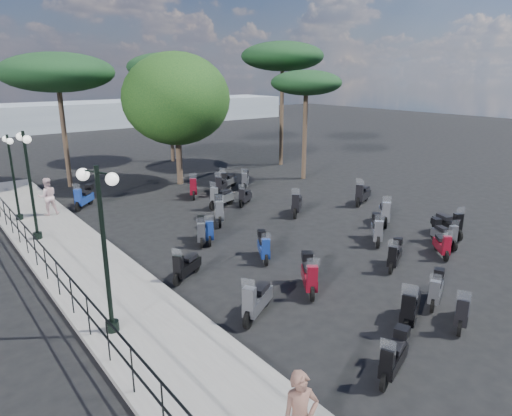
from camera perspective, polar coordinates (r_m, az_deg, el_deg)
ground at (r=17.77m, az=2.45°, el=-4.98°), size 120.00×120.00×0.00m
sidewalk at (r=17.41m, az=-21.09°, el=-6.36°), size 3.00×30.00×0.15m
railing at (r=16.66m, az=-25.44°, el=-4.86°), size 0.04×26.04×1.10m
lamp_post_0 at (r=11.68m, az=-18.50°, el=-3.91°), size 0.67×1.20×4.33m
lamp_post_1 at (r=19.63m, az=-26.46°, el=3.28°), size 0.34×1.26×4.28m
lamp_post_2 at (r=22.72m, az=-28.13°, el=3.99°), size 0.31×1.13×3.83m
pedestrian_far at (r=23.16m, az=-24.62°, el=1.32°), size 0.89×0.71×1.75m
scooter_0 at (r=11.07m, az=16.81°, el=-17.45°), size 1.50×0.75×1.25m
scooter_1 at (r=12.80m, az=0.09°, el=-11.53°), size 1.63×1.05×1.44m
scooter_2 at (r=15.19m, az=-8.71°, el=-7.24°), size 1.45×0.92×1.28m
scooter_3 at (r=18.33m, az=-5.82°, el=-2.89°), size 0.95×1.41×1.27m
scooter_4 at (r=18.21m, az=-6.87°, el=-2.96°), size 0.95×1.42×1.25m
scooter_5 at (r=24.32m, az=-20.70°, el=1.23°), size 1.35×1.37×1.40m
scooter_6 at (r=13.59m, az=24.36°, el=-11.64°), size 1.50×0.85×1.28m
scooter_7 at (r=13.10m, az=18.70°, el=-11.73°), size 1.71×1.02×1.48m
scooter_8 at (r=14.30m, az=6.68°, el=-8.40°), size 1.17×1.48×1.38m
scooter_9 at (r=16.54m, az=0.97°, el=-4.94°), size 0.93×1.38×1.22m
scooter_10 at (r=22.85m, az=-4.38°, el=1.27°), size 1.77×0.79×1.45m
scooter_11 at (r=24.92m, az=-7.84°, el=2.48°), size 1.05×1.66×1.47m
scooter_13 at (r=14.49m, az=21.55°, el=-9.50°), size 1.39×0.82×1.19m
scooter_14 at (r=18.76m, az=14.87°, el=-2.69°), size 1.36×1.30×1.36m
scooter_15 at (r=21.70m, az=5.13°, el=0.43°), size 1.46×1.28×1.46m
scooter_16 at (r=20.54m, az=-4.63°, el=-0.35°), size 1.14×1.67×1.48m
scooter_17 at (r=25.38m, az=-4.37°, el=2.89°), size 1.42×1.32×1.41m
scooter_19 at (r=16.55m, az=16.94°, el=-5.68°), size 1.42×0.87×1.23m
scooter_20 at (r=18.18m, az=22.24°, el=-4.38°), size 1.05×1.17×1.18m
scooter_21 at (r=23.26m, az=-1.39°, el=1.38°), size 1.31×0.95×1.21m
scooter_22 at (r=26.59m, az=-3.57°, el=3.40°), size 1.58×0.87×1.34m
scooter_24 at (r=20.39m, az=22.89°, el=-1.94°), size 0.89×1.74×1.45m
scooter_25 at (r=19.24m, az=22.45°, el=-3.06°), size 0.83×1.49×1.26m
scooter_26 at (r=21.10m, az=15.75°, el=-0.62°), size 1.43×1.32×1.46m
scooter_27 at (r=23.97m, az=13.17°, el=1.63°), size 1.75×0.93×1.47m
scooter_28 at (r=26.62m, az=-1.35°, el=3.50°), size 1.19×1.33×1.30m
broadleaf_tree at (r=27.50m, az=-9.94°, el=13.27°), size 6.23×6.23×7.69m
pine_0 at (r=35.03m, az=-10.91°, el=16.87°), size 5.90×5.90×7.91m
pine_1 at (r=33.13m, az=3.34°, el=18.35°), size 5.73×5.73×8.58m
pine_2 at (r=28.57m, az=-23.62°, el=15.24°), size 6.25×6.25×7.62m
pine_3 at (r=28.67m, az=6.30°, el=15.22°), size 4.31×4.31×6.68m
distant_hills at (r=58.81m, az=-27.46°, el=9.90°), size 70.00×8.00×3.00m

